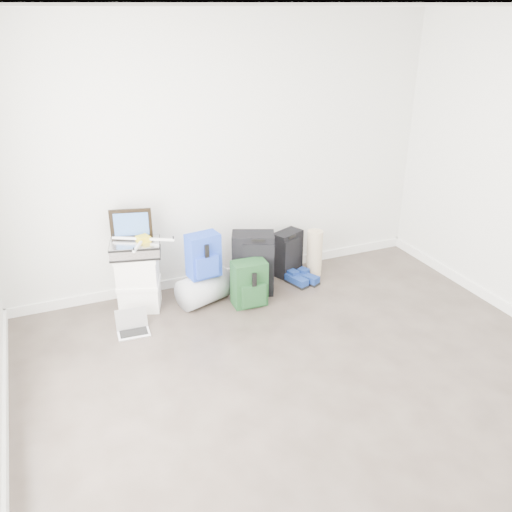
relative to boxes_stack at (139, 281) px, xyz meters
name	(u,v)px	position (x,y,z in m)	size (l,w,h in m)	color
ground	(347,423)	(1.01, -2.21, -0.29)	(5.00, 5.00, 0.00)	#362D27
room_envelope	(366,191)	(1.01, -2.19, 1.44)	(4.52, 5.02, 2.71)	silver
boxes_stack	(139,281)	(0.00, 0.00, 0.00)	(0.48, 0.43, 0.57)	white
briefcase	(135,248)	(0.00, 0.00, 0.35)	(0.45, 0.33, 0.13)	#B2B2B7
painting	(131,224)	(0.00, 0.10, 0.56)	(0.38, 0.12, 0.29)	black
drone	(143,239)	(0.08, -0.02, 0.44)	(0.53, 0.53, 0.05)	yellow
duffel_bag	(204,289)	(0.61, -0.16, -0.13)	(0.31, 0.31, 0.51)	gray
blue_backpack	(204,256)	(0.61, -0.19, 0.23)	(0.33, 0.26, 0.43)	#1B29B1
large_suitcase	(253,263)	(1.15, -0.14, 0.04)	(0.48, 0.41, 0.65)	black
green_backpack	(250,284)	(1.01, -0.37, -0.06)	(0.34, 0.25, 0.46)	#123217
carry_on	(288,253)	(1.65, 0.10, -0.04)	(0.36, 0.31, 0.50)	black
shoes	(302,280)	(1.69, -0.17, -0.24)	(0.33, 0.30, 0.09)	black
rolled_rug	(314,253)	(1.91, -0.02, -0.03)	(0.17, 0.17, 0.52)	tan
laptop	(133,327)	(-0.16, -0.41, -0.24)	(0.30, 0.22, 0.20)	silver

